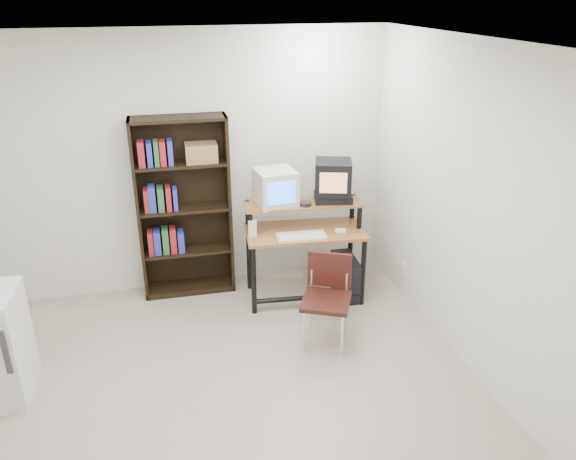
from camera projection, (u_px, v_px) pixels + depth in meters
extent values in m
cube|color=#A49888|center=(229.00, 401.00, 4.31)|extent=(4.00, 4.00, 0.01)
cube|color=white|center=(211.00, 47.00, 3.27)|extent=(4.00, 4.00, 0.01)
cube|color=silver|center=(191.00, 165.00, 5.56)|extent=(4.00, 0.01, 2.60)
cube|color=silver|center=(483.00, 219.00, 4.26)|extent=(0.01, 4.00, 2.60)
cube|color=brown|center=(305.00, 232.00, 5.49)|extent=(1.21, 0.70, 0.03)
cube|color=brown|center=(303.00, 204.00, 5.50)|extent=(1.18, 0.47, 0.02)
cylinder|color=black|center=(254.00, 280.00, 5.34)|extent=(0.05, 0.05, 0.72)
cylinder|color=black|center=(363.00, 272.00, 5.49)|extent=(0.05, 0.05, 0.72)
cylinder|color=black|center=(249.00, 246.00, 5.73)|extent=(0.05, 0.05, 0.98)
cylinder|color=black|center=(351.00, 239.00, 5.88)|extent=(0.05, 0.05, 0.98)
cylinder|color=black|center=(309.00, 298.00, 5.51)|extent=(1.07, 0.16, 0.05)
cube|color=beige|center=(275.00, 187.00, 5.42)|extent=(0.40, 0.40, 0.35)
cube|color=#3078FE|center=(282.00, 193.00, 5.26)|extent=(0.27, 0.04, 0.22)
cube|color=black|center=(333.00, 198.00, 5.52)|extent=(0.41, 0.33, 0.08)
cube|color=black|center=(333.00, 177.00, 5.47)|extent=(0.44, 0.43, 0.33)
cube|color=tan|center=(333.00, 183.00, 5.31)|extent=(0.25, 0.09, 0.20)
cylinder|color=#26262B|center=(305.00, 204.00, 5.41)|extent=(0.12, 0.12, 0.05)
cube|color=beige|center=(301.00, 237.00, 5.33)|extent=(0.48, 0.24, 0.03)
cube|color=black|center=(340.00, 233.00, 5.44)|extent=(0.23, 0.19, 0.01)
cube|color=white|center=(341.00, 231.00, 5.45)|extent=(0.11, 0.08, 0.03)
cube|color=beige|center=(253.00, 229.00, 5.34)|extent=(0.09, 0.09, 0.17)
cube|color=black|center=(345.00, 277.00, 5.71)|extent=(0.23, 0.46, 0.42)
cube|color=black|center=(326.00, 301.00, 4.83)|extent=(0.54, 0.54, 0.04)
cube|color=black|center=(330.00, 270.00, 4.91)|extent=(0.36, 0.20, 0.33)
cylinder|color=silver|center=(304.00, 332.00, 4.81)|extent=(0.02, 0.02, 0.41)
cylinder|color=silver|center=(342.00, 336.00, 4.75)|extent=(0.02, 0.02, 0.41)
cylinder|color=silver|center=(310.00, 312.00, 5.10)|extent=(0.02, 0.02, 0.41)
cylinder|color=silver|center=(346.00, 316.00, 5.04)|extent=(0.02, 0.02, 0.41)
cube|color=black|center=(139.00, 212.00, 5.45)|extent=(0.04, 0.30, 1.82)
cube|color=black|center=(229.00, 205.00, 5.63)|extent=(0.04, 0.30, 1.82)
cube|color=black|center=(183.00, 204.00, 5.67)|extent=(0.91, 0.05, 1.82)
cube|color=black|center=(177.00, 118.00, 5.19)|extent=(0.92, 0.33, 0.03)
cube|color=black|center=(190.00, 287.00, 5.89)|extent=(0.92, 0.33, 0.06)
cube|color=black|center=(188.00, 250.00, 5.72)|extent=(0.86, 0.31, 0.03)
cube|color=black|center=(184.00, 208.00, 5.54)|extent=(0.86, 0.31, 0.02)
cube|color=black|center=(181.00, 164.00, 5.36)|extent=(0.86, 0.31, 0.02)
cube|color=brown|center=(201.00, 152.00, 5.36)|extent=(0.31, 0.23, 0.18)
cube|color=#333333|center=(6.00, 353.00, 3.95)|extent=(0.04, 0.02, 0.36)
cube|color=beige|center=(404.00, 269.00, 5.67)|extent=(0.02, 0.08, 0.12)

